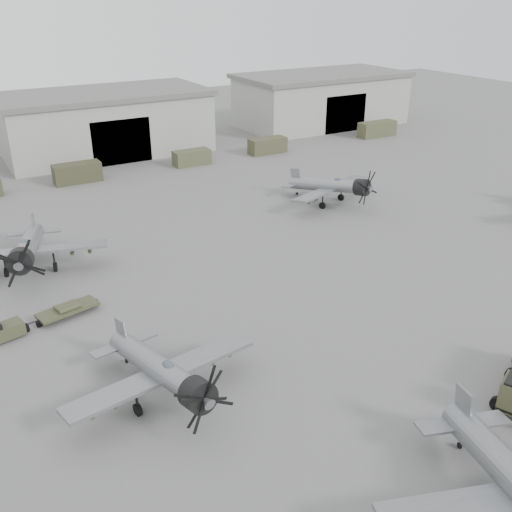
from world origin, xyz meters
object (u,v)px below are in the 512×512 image
Objects in this scene: aircraft_far_1 at (334,186)px; tug_trailer at (31,322)px; aircraft_mid_1 at (164,372)px; aircraft_far_0 at (27,249)px.

aircraft_far_1 reaches higher than tug_trailer.
aircraft_mid_1 is 1.00× the size of aircraft_far_1.
aircraft_mid_1 is 1.53× the size of tug_trailer.
aircraft_mid_1 is at bearing -160.52° from aircraft_far_1.
aircraft_mid_1 is at bearing -64.68° from aircraft_far_0.
aircraft_far_0 is 1.67× the size of tug_trailer.
aircraft_far_0 is 1.09× the size of aircraft_far_1.
aircraft_far_0 is at bearing 163.66° from aircraft_far_1.
aircraft_far_1 is (28.59, 21.96, 0.02)m from aircraft_mid_1.
aircraft_far_1 is (32.17, 0.96, -0.18)m from aircraft_far_0.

